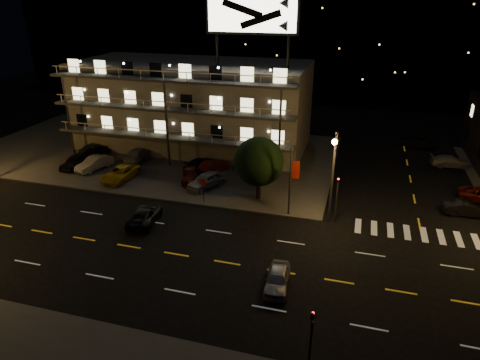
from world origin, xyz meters
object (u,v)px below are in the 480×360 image
(tree, at_px, (258,163))
(lot_car_2, at_px, (120,173))
(lot_car_4, at_px, (207,180))
(road_car_west, at_px, (145,216))
(road_car_east, at_px, (278,279))
(lot_car_7, at_px, (139,154))
(side_car_0, at_px, (467,209))

(tree, bearing_deg, lot_car_2, 178.59)
(lot_car_2, relative_size, lot_car_4, 1.10)
(road_car_west, bearing_deg, tree, -147.47)
(tree, distance_m, road_car_east, 13.65)
(tree, height_order, road_car_east, tree)
(lot_car_4, relative_size, road_car_west, 0.98)
(lot_car_2, distance_m, road_car_east, 23.17)
(lot_car_2, bearing_deg, road_car_east, -29.16)
(lot_car_7, distance_m, side_car_0, 34.49)
(tree, xyz_separation_m, lot_car_4, (-5.53, 1.02, -2.81))
(tree, bearing_deg, road_car_west, -139.64)
(road_car_east, distance_m, road_car_west, 13.80)
(lot_car_7, xyz_separation_m, road_car_east, (20.18, -18.70, -0.22))
(lot_car_2, height_order, lot_car_7, lot_car_7)
(lot_car_7, distance_m, road_car_west, 15.15)
(lot_car_2, xyz_separation_m, road_car_east, (19.24, -12.90, -0.18))
(side_car_0, xyz_separation_m, road_car_west, (-26.68, -8.91, -0.02))
(tree, distance_m, lot_car_7, 17.15)
(tree, xyz_separation_m, lot_car_2, (-14.82, 0.36, -2.89))
(lot_car_7, xyz_separation_m, road_car_west, (7.55, -13.13, -0.23))
(side_car_0, bearing_deg, road_car_west, 104.82)
(lot_car_2, bearing_deg, road_car_west, -43.25)
(side_car_0, bearing_deg, lot_car_7, 79.33)
(tree, distance_m, side_car_0, 18.83)
(tree, relative_size, road_car_east, 1.60)
(side_car_0, relative_size, road_car_east, 1.04)
(lot_car_4, distance_m, road_car_west, 8.42)
(side_car_0, distance_m, road_car_west, 28.13)
(lot_car_7, bearing_deg, lot_car_2, 98.69)
(lot_car_2, height_order, road_car_west, lot_car_2)
(tree, height_order, lot_car_7, tree)
(lot_car_4, distance_m, lot_car_7, 11.44)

